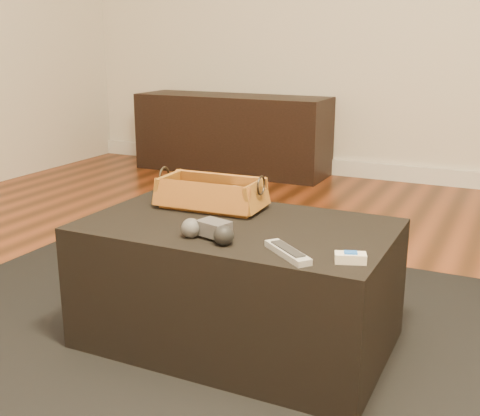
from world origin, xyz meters
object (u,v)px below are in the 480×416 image
at_px(tv_remote, 205,202).
at_px(cream_gadget, 350,258).
at_px(game_controller, 210,230).
at_px(silver_remote, 288,252).
at_px(media_cabinet, 232,134).
at_px(wicker_basket, 211,195).
at_px(ottoman, 237,283).

distance_m(tv_remote, cream_gadget, 0.69).
relative_size(tv_remote, cream_gadget, 2.17).
distance_m(game_controller, silver_remote, 0.26).
xyz_separation_m(game_controller, silver_remote, (0.26, -0.03, -0.02)).
height_order(media_cabinet, game_controller, media_cabinet).
distance_m(wicker_basket, silver_remote, 0.55).
height_order(wicker_basket, game_controller, wicker_basket).
distance_m(tv_remote, game_controller, 0.35).
bearing_deg(tv_remote, media_cabinet, 106.09).
distance_m(media_cabinet, silver_remote, 3.12).
bearing_deg(game_controller, media_cabinet, 115.21).
height_order(tv_remote, cream_gadget, tv_remote).
bearing_deg(tv_remote, game_controller, -66.78).
distance_m(ottoman, tv_remote, 0.32).
bearing_deg(tv_remote, silver_remote, -44.66).
height_order(tv_remote, wicker_basket, wicker_basket).
height_order(media_cabinet, tv_remote, media_cabinet).
bearing_deg(media_cabinet, cream_gadget, -57.76).
height_order(tv_remote, game_controller, game_controller).
distance_m(media_cabinet, ottoman, 2.81).
bearing_deg(game_controller, tv_remote, 121.50).
relative_size(silver_remote, cream_gadget, 1.91).
relative_size(wicker_basket, cream_gadget, 4.21).
bearing_deg(cream_gadget, silver_remote, -172.20).
bearing_deg(ottoman, wicker_basket, 141.72).
bearing_deg(ottoman, game_controller, -90.36).
bearing_deg(tv_remote, cream_gadget, -34.51).
height_order(media_cabinet, ottoman, media_cabinet).
distance_m(game_controller, cream_gadget, 0.43).
xyz_separation_m(tv_remote, cream_gadget, (0.62, -0.30, -0.01)).
xyz_separation_m(wicker_basket, silver_remote, (0.43, -0.34, -0.03)).
xyz_separation_m(media_cabinet, ottoman, (1.27, -2.51, -0.08)).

